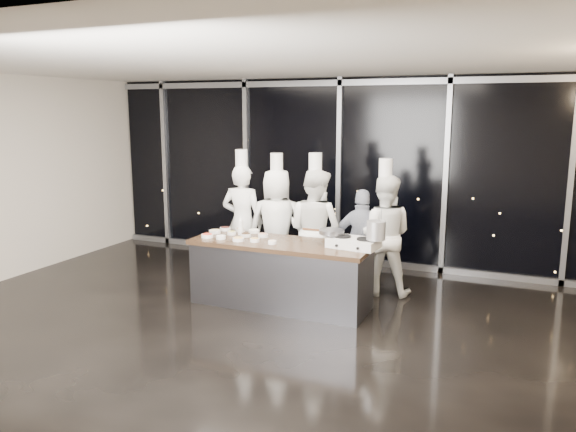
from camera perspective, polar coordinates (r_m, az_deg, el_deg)
name	(u,v)px	position (r m, az deg, el deg)	size (l,w,h in m)	color
ground	(251,328)	(7.08, -3.75, -11.29)	(9.00, 9.00, 0.00)	black
room_shell	(263,146)	(6.50, -2.60, 7.14)	(9.02, 7.02, 3.21)	#C0B5A3
window_wall	(340,172)	(9.80, 5.26, 4.51)	(8.90, 0.11, 3.20)	black
demo_counter	(281,274)	(7.70, -0.75, -5.87)	(2.46, 0.86, 0.90)	#3D3D42
stove	(354,243)	(7.30, 6.69, -2.70)	(0.68, 0.47, 0.14)	silver
frying_pan	(331,232)	(7.44, 4.40, -1.60)	(0.60, 0.37, 0.06)	gray
stock_pot	(376,230)	(7.15, 8.93, -1.45)	(0.24, 0.24, 0.24)	#A7A7AA
prep_bowls	(237,234)	(7.95, -5.25, -1.86)	(1.18, 0.71, 0.05)	silver
squeeze_bottle	(241,226)	(8.00, -4.84, -1.01)	(0.08, 0.08, 0.27)	silver
chef_far_left	(242,221)	(8.84, -4.65, -0.54)	(0.71, 0.51, 2.06)	silver
chef_left	(277,226)	(8.61, -1.13, -0.99)	(1.00, 0.80, 2.02)	silver
chef_center	(315,230)	(8.27, 2.73, -1.39)	(1.03, 0.89, 2.05)	silver
guest	(362,242)	(8.23, 7.58, -2.60)	(0.95, 0.54, 1.53)	#16213C
chef_right	(383,234)	(8.20, 9.67, -1.86)	(0.94, 0.79, 1.98)	silver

